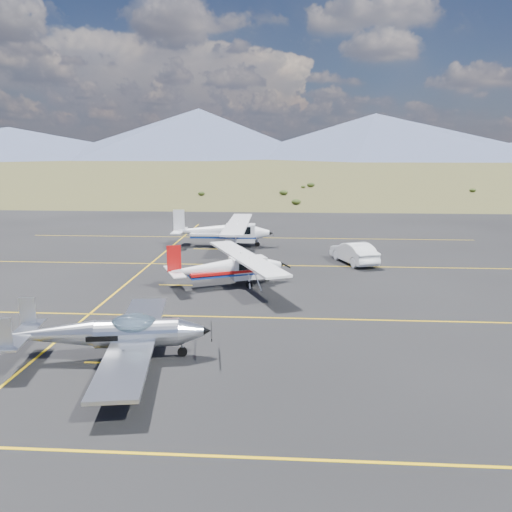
% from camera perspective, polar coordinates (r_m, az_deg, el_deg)
% --- Properties ---
extents(ground, '(1600.00, 1600.00, 0.00)m').
position_cam_1_polar(ground, '(22.18, -5.80, -8.61)').
color(ground, '#383D1C').
rests_on(ground, ground).
extents(apron, '(72.00, 72.00, 0.02)m').
position_cam_1_polar(apron, '(28.77, -3.53, -3.72)').
color(apron, black).
rests_on(apron, ground).
extents(aircraft_low_wing, '(7.27, 10.04, 2.17)m').
position_cam_1_polar(aircraft_low_wing, '(19.67, -15.86, -8.53)').
color(aircraft_low_wing, silver).
rests_on(aircraft_low_wing, apron).
extents(aircraft_cessna, '(7.52, 9.95, 2.61)m').
position_cam_1_polar(aircraft_cessna, '(29.05, -3.17, -1.20)').
color(aircraft_cessna, white).
rests_on(aircraft_cessna, apron).
extents(aircraft_plain, '(7.11, 11.87, 3.01)m').
position_cam_1_polar(aircraft_plain, '(41.01, -3.74, 2.93)').
color(aircraft_plain, white).
rests_on(aircraft_plain, apron).
extents(sedan, '(3.11, 4.83, 1.50)m').
position_cam_1_polar(sedan, '(35.58, 11.12, 0.39)').
color(sedan, white).
rests_on(sedan, apron).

